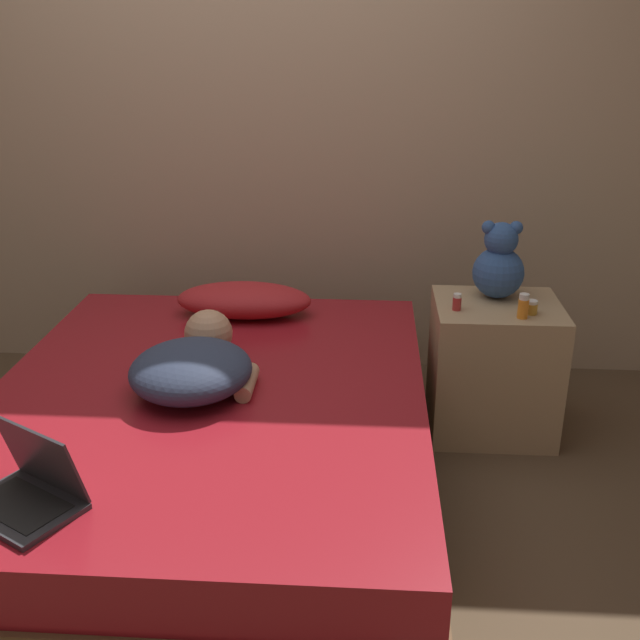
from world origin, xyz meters
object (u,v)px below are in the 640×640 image
object	(u,v)px
person_lying	(195,364)
laptop	(29,489)
bottle_red	(457,302)
bottle_orange	(523,306)
teddy_bear	(499,264)
bottle_amber	(531,307)
pillow	(244,300)

from	to	relation	value
person_lying	laptop	xyz separation A→B (m)	(-0.29, -0.73, -0.03)
bottle_red	bottle_orange	world-z (taller)	bottle_orange
laptop	teddy_bear	xyz separation A→B (m)	(1.44, 1.39, 0.22)
bottle_red	bottle_amber	size ratio (longest dim) A/B	1.23
bottle_red	bottle_amber	distance (m)	0.29
person_lying	laptop	bearing A→B (deg)	-111.60
pillow	laptop	size ratio (longest dim) A/B	1.60
laptop	teddy_bear	distance (m)	2.01
person_lying	bottle_orange	size ratio (longest dim) A/B	6.27
teddy_bear	laptop	bearing A→B (deg)	-136.03
bottle_amber	person_lying	bearing A→B (deg)	-159.86
bottle_red	laptop	bearing A→B (deg)	-135.82
person_lying	bottle_orange	bearing A→B (deg)	18.75
bottle_red	person_lying	bearing A→B (deg)	-153.30
pillow	bottle_amber	distance (m)	1.22
person_lying	laptop	size ratio (longest dim) A/B	1.69
teddy_bear	bottle_orange	world-z (taller)	teddy_bear
pillow	person_lying	distance (m)	0.69
laptop	bottle_amber	distance (m)	1.96
person_lying	laptop	distance (m)	0.79
teddy_bear	bottle_orange	xyz separation A→B (m)	(0.07, -0.24, -0.09)
person_lying	teddy_bear	size ratio (longest dim) A/B	1.90
pillow	bottle_red	xyz separation A→B (m)	(0.90, -0.20, 0.09)
person_lying	teddy_bear	world-z (taller)	teddy_bear
bottle_orange	laptop	bearing A→B (deg)	-142.64
teddy_bear	bottle_red	size ratio (longest dim) A/B	4.75
person_lying	pillow	bearing A→B (deg)	84.56
person_lying	bottle_amber	bearing A→B (deg)	20.05
teddy_bear	bottle_amber	size ratio (longest dim) A/B	5.82
pillow	bottle_red	size ratio (longest dim) A/B	8.54
bottle_orange	pillow	bearing A→B (deg)	166.73
teddy_bear	bottle_amber	distance (m)	0.25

